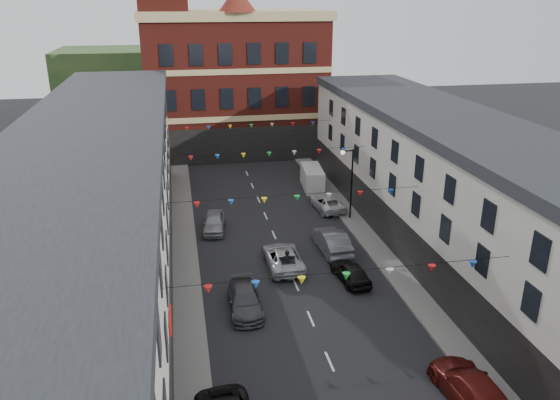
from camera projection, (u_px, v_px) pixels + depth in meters
ground at (311, 319)px, 31.40m from camera, size 160.00×160.00×0.00m
pavement_left at (188, 311)px, 32.01m from camera, size 1.80×64.00×0.15m
pavement_right at (409, 289)px, 34.42m from camera, size 1.80×64.00×0.15m
terrace_left at (88, 243)px, 28.38m from camera, size 8.40×56.00×10.70m
terrace_right at (499, 220)px, 32.69m from camera, size 8.40×56.00×9.70m
civic_building at (234, 81)px, 63.47m from camera, size 20.60×13.30×18.50m
clock_tower at (164, 22)px, 57.06m from camera, size 5.60×5.60×30.00m
distant_hill at (193, 80)px, 86.00m from camera, size 40.00×14.00×10.00m
street_lamp at (349, 175)px, 44.06m from camera, size 1.10×0.36×6.00m
car_left_d at (245, 300)px, 32.05m from camera, size 1.93×4.60×1.33m
car_left_e at (214, 222)px, 42.98m from camera, size 2.16×4.31×1.41m
car_right_c at (472, 389)px, 24.60m from camera, size 2.38×5.45×1.56m
car_right_d at (351, 272)px, 35.33m from camera, size 2.00×4.04×1.33m
car_right_e at (332, 241)px, 39.45m from camera, size 1.94×5.05×1.64m
car_right_f at (327, 202)px, 47.32m from camera, size 2.52×4.79×1.28m
moving_car at (283, 257)px, 37.23m from camera, size 2.38×5.11×1.42m
white_van at (312, 178)px, 52.52m from camera, size 2.19×4.73×2.03m
pedestrian at (287, 264)px, 35.87m from camera, size 0.74×0.56×1.83m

